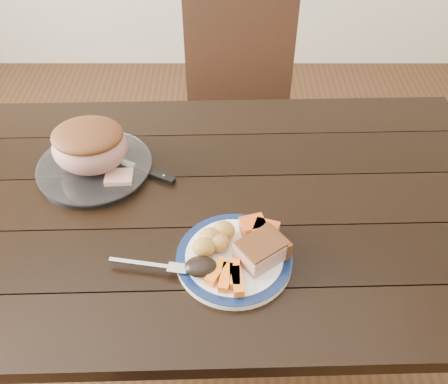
{
  "coord_description": "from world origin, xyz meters",
  "views": [
    {
      "loc": [
        0.08,
        -0.89,
        1.64
      ],
      "look_at": [
        0.08,
        -0.02,
        0.8
      ],
      "focal_mm": 40.0,
      "sensor_mm": 36.0,
      "label": 1
    }
  ],
  "objects_px": {
    "serving_platter": "(95,168)",
    "roast_joint": "(90,147)",
    "dining_table": "(194,225)",
    "pork_slice": "(261,251)",
    "carving_knife": "(142,170)",
    "chair_far": "(234,108)",
    "fork": "(155,266)",
    "dinner_plate": "(234,259)"
  },
  "relations": [
    {
      "from": "serving_platter",
      "to": "roast_joint",
      "type": "height_order",
      "value": "roast_joint"
    },
    {
      "from": "serving_platter",
      "to": "roast_joint",
      "type": "xyz_separation_m",
      "value": [
        0.0,
        0.0,
        0.07
      ]
    },
    {
      "from": "dining_table",
      "to": "roast_joint",
      "type": "relative_size",
      "value": 8.35
    },
    {
      "from": "pork_slice",
      "to": "carving_knife",
      "type": "distance_m",
      "value": 0.43
    },
    {
      "from": "serving_platter",
      "to": "chair_far",
      "type": "bearing_deg",
      "value": 58.38
    },
    {
      "from": "fork",
      "to": "carving_knife",
      "type": "bearing_deg",
      "value": 110.92
    },
    {
      "from": "dinner_plate",
      "to": "serving_platter",
      "type": "bearing_deg",
      "value": 140.31
    },
    {
      "from": "roast_joint",
      "to": "carving_knife",
      "type": "xyz_separation_m",
      "value": [
        0.13,
        -0.01,
        -0.07
      ]
    },
    {
      "from": "dining_table",
      "to": "serving_platter",
      "type": "xyz_separation_m",
      "value": [
        -0.27,
        0.11,
        0.1
      ]
    },
    {
      "from": "dinner_plate",
      "to": "fork",
      "type": "xyz_separation_m",
      "value": [
        -0.17,
        -0.03,
        0.01
      ]
    },
    {
      "from": "serving_platter",
      "to": "roast_joint",
      "type": "distance_m",
      "value": 0.07
    },
    {
      "from": "roast_joint",
      "to": "carving_knife",
      "type": "distance_m",
      "value": 0.15
    },
    {
      "from": "pork_slice",
      "to": "carving_knife",
      "type": "height_order",
      "value": "pork_slice"
    },
    {
      "from": "carving_knife",
      "to": "dining_table",
      "type": "bearing_deg",
      "value": -11.21
    },
    {
      "from": "fork",
      "to": "dining_table",
      "type": "bearing_deg",
      "value": 81.13
    },
    {
      "from": "serving_platter",
      "to": "carving_knife",
      "type": "relative_size",
      "value": 1.0
    },
    {
      "from": "fork",
      "to": "dinner_plate",
      "type": "bearing_deg",
      "value": 18.2
    },
    {
      "from": "dining_table",
      "to": "serving_platter",
      "type": "height_order",
      "value": "serving_platter"
    },
    {
      "from": "serving_platter",
      "to": "pork_slice",
      "type": "bearing_deg",
      "value": -36.08
    },
    {
      "from": "dinner_plate",
      "to": "pork_slice",
      "type": "relative_size",
      "value": 2.64
    },
    {
      "from": "serving_platter",
      "to": "fork",
      "type": "bearing_deg",
      "value": -59.79
    },
    {
      "from": "pork_slice",
      "to": "carving_knife",
      "type": "bearing_deg",
      "value": 134.58
    },
    {
      "from": "dining_table",
      "to": "roast_joint",
      "type": "bearing_deg",
      "value": 156.7
    },
    {
      "from": "chair_far",
      "to": "dinner_plate",
      "type": "xyz_separation_m",
      "value": [
        -0.02,
        -0.93,
        0.23
      ]
    },
    {
      "from": "dinner_plate",
      "to": "serving_platter",
      "type": "distance_m",
      "value": 0.48
    },
    {
      "from": "dinner_plate",
      "to": "roast_joint",
      "type": "distance_m",
      "value": 0.48
    },
    {
      "from": "dining_table",
      "to": "carving_knife",
      "type": "distance_m",
      "value": 0.2
    },
    {
      "from": "fork",
      "to": "carving_knife",
      "type": "height_order",
      "value": "fork"
    },
    {
      "from": "dining_table",
      "to": "serving_platter",
      "type": "relative_size",
      "value": 5.49
    },
    {
      "from": "dinner_plate",
      "to": "dining_table",
      "type": "bearing_deg",
      "value": 118.27
    },
    {
      "from": "fork",
      "to": "roast_joint",
      "type": "relative_size",
      "value": 0.92
    },
    {
      "from": "dinner_plate",
      "to": "fork",
      "type": "distance_m",
      "value": 0.18
    },
    {
      "from": "pork_slice",
      "to": "fork",
      "type": "height_order",
      "value": "pork_slice"
    },
    {
      "from": "roast_joint",
      "to": "carving_knife",
      "type": "bearing_deg",
      "value": -2.67
    },
    {
      "from": "dining_table",
      "to": "roast_joint",
      "type": "distance_m",
      "value": 0.34
    },
    {
      "from": "pork_slice",
      "to": "dinner_plate",
      "type": "bearing_deg",
      "value": 175.24
    },
    {
      "from": "chair_far",
      "to": "roast_joint",
      "type": "relative_size",
      "value": 4.78
    },
    {
      "from": "chair_far",
      "to": "carving_knife",
      "type": "xyz_separation_m",
      "value": [
        -0.26,
        -0.63,
        0.23
      ]
    },
    {
      "from": "chair_far",
      "to": "carving_knife",
      "type": "height_order",
      "value": "chair_far"
    },
    {
      "from": "chair_far",
      "to": "pork_slice",
      "type": "bearing_deg",
      "value": 102.66
    },
    {
      "from": "chair_far",
      "to": "fork",
      "type": "xyz_separation_m",
      "value": [
        -0.19,
        -0.96,
        0.25
      ]
    },
    {
      "from": "dining_table",
      "to": "fork",
      "type": "xyz_separation_m",
      "value": [
        -0.07,
        -0.22,
        0.11
      ]
    }
  ]
}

